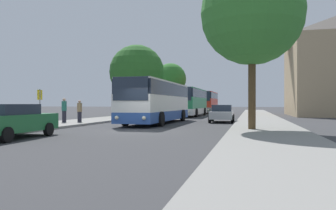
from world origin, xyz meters
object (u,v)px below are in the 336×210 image
at_px(pedestrian_waiting_far, 80,111).
at_px(tree_right_near, 252,14).
at_px(parked_car_right_near, 222,113).
at_px(tree_left_near, 170,79).
at_px(pedestrian_walking_back, 64,110).
at_px(tree_left_far, 137,72).
at_px(parked_car_left_curb, 9,120).
at_px(bus_stop_sign, 40,103).
at_px(bus_middle, 190,102).
at_px(bus_front, 157,101).
at_px(bus_rear, 207,102).

bearing_deg(pedestrian_waiting_far, tree_right_near, -106.70).
xyz_separation_m(parked_car_right_near, tree_left_near, (-10.32, 24.40, 4.80)).
bearing_deg(pedestrian_walking_back, tree_left_far, -12.14).
height_order(parked_car_left_curb, bus_stop_sign, bus_stop_sign).
bearing_deg(tree_right_near, pedestrian_walking_back, 166.58).
height_order(parked_car_right_near, tree_right_near, tree_right_near).
relative_size(bus_stop_sign, pedestrian_waiting_far, 1.38).
xyz_separation_m(pedestrian_waiting_far, tree_left_far, (-0.08, 12.86, 4.09)).
xyz_separation_m(bus_middle, parked_car_left_curb, (-2.98, -27.68, -0.99)).
relative_size(bus_front, bus_rear, 1.13).
bearing_deg(tree_right_near, bus_stop_sign, -175.29).
xyz_separation_m(bus_rear, parked_car_right_near, (4.60, -25.78, -1.08)).
relative_size(bus_rear, bus_stop_sign, 4.58).
distance_m(pedestrian_waiting_far, tree_left_near, 30.06).
height_order(bus_rear, pedestrian_waiting_far, bus_rear).
relative_size(bus_front, bus_stop_sign, 5.19).
bearing_deg(bus_front, pedestrian_waiting_far, -154.17).
bearing_deg(parked_car_left_curb, parked_car_right_near, 60.53).
relative_size(bus_front, tree_left_near, 1.47).
bearing_deg(parked_car_right_near, bus_rear, -81.36).
height_order(bus_middle, bus_rear, bus_rear).
bearing_deg(bus_middle, parked_car_right_near, -68.52).
height_order(bus_front, pedestrian_waiting_far, bus_front).
relative_size(parked_car_right_near, tree_right_near, 0.48).
distance_m(bus_middle, pedestrian_walking_back, 19.31).
bearing_deg(tree_left_far, tree_left_near, 90.72).
distance_m(bus_front, bus_stop_sign, 8.94).
xyz_separation_m(bus_front, tree_right_near, (7.09, -6.15, 4.67)).
distance_m(bus_front, pedestrian_waiting_far, 5.90).
bearing_deg(tree_right_near, parked_car_left_curb, -148.77).
bearing_deg(bus_rear, bus_stop_sign, -98.55).
distance_m(tree_left_near, tree_left_far, 16.85).
bearing_deg(bus_middle, tree_left_near, 114.69).
bearing_deg(pedestrian_walking_back, pedestrian_waiting_far, -73.25).
bearing_deg(bus_front, pedestrian_walking_back, -154.22).
bearing_deg(bus_stop_sign, tree_left_far, 90.14).
distance_m(bus_stop_sign, tree_left_far, 17.89).
relative_size(parked_car_right_near, pedestrian_walking_back, 2.44).
xyz_separation_m(bus_rear, tree_left_far, (-5.51, -18.22, 3.24)).
distance_m(parked_car_left_curb, parked_car_right_near, 17.08).
bearing_deg(bus_middle, bus_stop_sign, -102.82).
distance_m(bus_front, parked_car_right_near, 5.59).
bearing_deg(bus_stop_sign, bus_rear, 81.30).
relative_size(bus_rear, parked_car_left_curb, 2.22).
bearing_deg(bus_middle, tree_right_near, -71.23).
bearing_deg(parked_car_right_near, pedestrian_walking_back, 26.13).
relative_size(bus_rear, tree_right_near, 1.14).
xyz_separation_m(bus_rear, tree_left_near, (-5.73, -1.38, 3.72)).
bearing_deg(bus_rear, bus_middle, -91.14).
distance_m(pedestrian_waiting_far, pedestrian_walking_back, 1.10).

